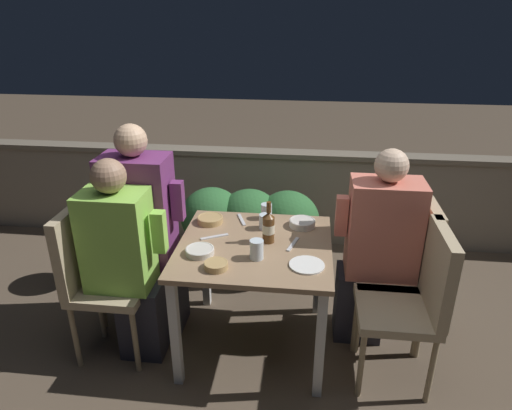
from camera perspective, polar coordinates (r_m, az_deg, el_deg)
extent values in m
plane|color=brown|center=(3.04, -0.15, -16.79)|extent=(16.00, 16.00, 0.00)
cube|color=gray|center=(4.08, 2.27, 0.90)|extent=(9.00, 0.14, 0.79)
cube|color=#706656|center=(3.93, 2.37, 6.47)|extent=(9.00, 0.18, 0.04)
cube|color=#937556|center=(2.64, -0.16, -5.22)|extent=(0.88, 0.85, 0.03)
cube|color=silver|center=(2.61, -10.05, -15.52)|extent=(0.05, 0.05, 0.68)
cube|color=silver|center=(2.53, 8.00, -16.92)|extent=(0.05, 0.05, 0.68)
cube|color=silver|center=(3.20, -6.35, -7.13)|extent=(0.05, 0.05, 0.68)
cube|color=silver|center=(3.13, 7.85, -7.97)|extent=(0.05, 0.05, 0.68)
cube|color=brown|center=(3.64, -0.80, -6.58)|extent=(1.06, 0.36, 0.28)
ellipsoid|color=#2D6633|center=(3.52, -5.55, -1.46)|extent=(0.48, 0.47, 0.45)
ellipsoid|color=#2D6633|center=(3.48, -0.83, -1.70)|extent=(0.48, 0.47, 0.45)
ellipsoid|color=#2D6633|center=(3.45, 3.98, -1.94)|extent=(0.48, 0.47, 0.45)
cube|color=tan|center=(2.87, -17.50, -9.72)|extent=(0.42, 0.42, 0.05)
cube|color=tan|center=(2.82, -21.63, -4.85)|extent=(0.06, 0.42, 0.47)
cylinder|color=#9E8966|center=(2.95, -21.67, -15.04)|extent=(0.03, 0.03, 0.42)
cylinder|color=#9E8966|center=(2.81, -14.84, -16.17)|extent=(0.03, 0.03, 0.42)
cylinder|color=#9E8966|center=(3.20, -18.73, -11.15)|extent=(0.03, 0.03, 0.42)
cylinder|color=#9E8966|center=(3.08, -12.45, -11.94)|extent=(0.03, 0.03, 0.42)
cube|color=#282833|center=(2.93, -13.84, -13.55)|extent=(0.26, 0.23, 0.47)
cube|color=#8CCC4C|center=(2.69, -16.95, -4.25)|extent=(0.37, 0.26, 0.58)
cube|color=#8CCC4C|center=(2.57, -11.99, -3.29)|extent=(0.07, 0.07, 0.24)
sphere|color=#99755B|center=(2.53, -17.98, 3.47)|extent=(0.19, 0.19, 0.19)
cube|color=tan|center=(3.06, -14.96, -7.13)|extent=(0.42, 0.42, 0.05)
cube|color=tan|center=(3.01, -18.79, -2.54)|extent=(0.06, 0.42, 0.47)
cylinder|color=#9E8966|center=(3.12, -18.87, -12.24)|extent=(0.03, 0.03, 0.42)
cylinder|color=#9E8966|center=(2.99, -12.39, -13.10)|extent=(0.03, 0.03, 0.42)
cylinder|color=#9E8966|center=(3.39, -16.36, -8.74)|extent=(0.03, 0.03, 0.42)
cylinder|color=#9E8966|center=(3.27, -10.39, -9.36)|extent=(0.03, 0.03, 0.42)
cube|color=#282833|center=(3.12, -11.58, -10.75)|extent=(0.28, 0.23, 0.47)
cube|color=#6B2D66|center=(2.86, -14.44, -0.78)|extent=(0.41, 0.26, 0.70)
cube|color=#6B2D66|center=(2.75, -9.75, 0.54)|extent=(0.07, 0.07, 0.24)
sphere|color=tan|center=(2.72, -15.40, 7.80)|extent=(0.19, 0.19, 0.19)
cube|color=tan|center=(2.66, 17.07, -12.52)|extent=(0.42, 0.42, 0.05)
cube|color=tan|center=(2.57, 21.89, -7.81)|extent=(0.06, 0.42, 0.47)
cylinder|color=#9E8966|center=(2.64, 12.99, -18.95)|extent=(0.03, 0.03, 0.42)
cylinder|color=#9E8966|center=(2.71, 21.05, -18.82)|extent=(0.03, 0.03, 0.42)
cylinder|color=#9E8966|center=(2.92, 12.32, -14.13)|extent=(0.03, 0.03, 0.42)
cylinder|color=#9E8966|center=(2.98, 19.48, -14.16)|extent=(0.03, 0.03, 0.42)
cube|color=tan|center=(2.95, 16.32, -8.52)|extent=(0.42, 0.42, 0.05)
cube|color=tan|center=(2.87, 20.59, -4.18)|extent=(0.06, 0.42, 0.47)
cylinder|color=#9E8966|center=(2.91, 12.67, -14.28)|extent=(0.03, 0.03, 0.42)
cylinder|color=#9E8966|center=(2.98, 19.85, -14.30)|extent=(0.03, 0.03, 0.42)
cylinder|color=#9E8966|center=(3.21, 12.11, -10.29)|extent=(0.03, 0.03, 0.42)
cylinder|color=#9E8966|center=(3.27, 18.56, -10.40)|extent=(0.03, 0.03, 0.42)
cube|color=#282833|center=(3.04, 12.64, -11.82)|extent=(0.29, 0.23, 0.47)
cube|color=#E07A66|center=(2.79, 15.66, -2.87)|extent=(0.41, 0.26, 0.59)
cube|color=#E07A66|center=(2.73, 10.64, -1.32)|extent=(0.07, 0.07, 0.24)
sphere|color=beige|center=(2.64, 16.59, 4.75)|extent=(0.19, 0.19, 0.19)
cylinder|color=brown|center=(2.63, 1.57, -3.11)|extent=(0.07, 0.07, 0.16)
cylinder|color=beige|center=(2.63, 1.57, -2.95)|extent=(0.07, 0.07, 0.05)
cone|color=brown|center=(2.59, 1.59, -1.27)|extent=(0.07, 0.07, 0.03)
cylinder|color=brown|center=(2.57, 1.61, -0.30)|extent=(0.03, 0.03, 0.07)
cylinder|color=white|center=(2.44, 6.37, -7.47)|extent=(0.19, 0.19, 0.01)
cylinder|color=tan|center=(2.41, -5.01, -7.53)|extent=(0.12, 0.12, 0.04)
torus|color=tan|center=(2.40, -5.02, -7.24)|extent=(0.12, 0.12, 0.01)
cylinder|color=beige|center=(2.55, -7.03, -5.75)|extent=(0.16, 0.16, 0.03)
torus|color=beige|center=(2.55, -7.04, -5.50)|extent=(0.16, 0.16, 0.01)
cylinder|color=beige|center=(2.85, 5.80, -2.28)|extent=(0.16, 0.16, 0.04)
torus|color=beige|center=(2.84, 5.82, -1.96)|extent=(0.16, 0.16, 0.01)
cylinder|color=tan|center=(2.90, -5.76, -1.83)|extent=(0.16, 0.16, 0.04)
torus|color=tan|center=(2.89, -5.78, -1.55)|extent=(0.16, 0.16, 0.01)
cylinder|color=silver|center=(2.93, 1.31, -0.79)|extent=(0.07, 0.07, 0.10)
cylinder|color=silver|center=(2.80, 1.16, -2.09)|extent=(0.08, 0.08, 0.09)
cylinder|color=silver|center=(2.47, 0.08, -5.58)|extent=(0.08, 0.08, 0.11)
cube|color=silver|center=(2.92, -1.82, -1.84)|extent=(0.08, 0.17, 0.01)
cube|color=silver|center=(2.64, 4.63, -4.90)|extent=(0.07, 0.17, 0.01)
cube|color=silver|center=(2.72, -5.22, -3.98)|extent=(0.16, 0.10, 0.01)
cylinder|color=brown|center=(3.76, -19.48, -7.89)|extent=(0.23, 0.23, 0.18)
cylinder|color=#47331E|center=(3.67, -19.84, -5.58)|extent=(0.03, 0.03, 0.16)
ellipsoid|color=#2D6633|center=(3.58, -20.31, -2.63)|extent=(0.32, 0.32, 0.29)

